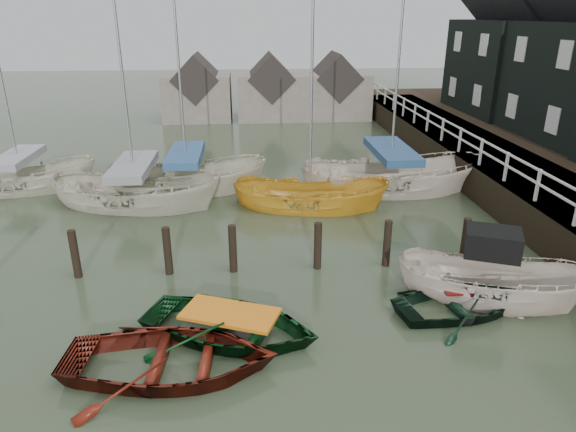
{
  "coord_description": "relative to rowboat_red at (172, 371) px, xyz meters",
  "views": [
    {
      "loc": [
        -0.7,
        -10.08,
        6.82
      ],
      "look_at": [
        0.4,
        3.59,
        1.4
      ],
      "focal_mm": 32.0,
      "sensor_mm": 36.0,
      "label": 1
    }
  ],
  "objects": [
    {
      "name": "ground",
      "position": [
        2.38,
        1.33,
        0.0
      ],
      "size": [
        120.0,
        120.0,
        0.0
      ],
      "primitive_type": "plane",
      "color": "#303B25",
      "rests_on": "ground"
    },
    {
      "name": "pier",
      "position": [
        11.85,
        11.33,
        0.71
      ],
      "size": [
        3.04,
        32.0,
        2.7
      ],
      "color": "black",
      "rests_on": "ground"
    },
    {
      "name": "mooring_pilings",
      "position": [
        1.26,
        4.33,
        0.5
      ],
      "size": [
        13.72,
        0.22,
        1.8
      ],
      "color": "black",
      "rests_on": "ground"
    },
    {
      "name": "far_sheds",
      "position": [
        3.21,
        27.33,
        1.86
      ],
      "size": [
        14.0,
        4.08,
        4.39
      ],
      "color": "#665B51",
      "rests_on": "ground"
    },
    {
      "name": "rowboat_red",
      "position": [
        0.0,
        0.0,
        0.0
      ],
      "size": [
        4.55,
        3.41,
        0.9
      ],
      "primitive_type": "imported",
      "rotation": [
        0.0,
        0.0,
        1.5
      ],
      "color": "#51150B",
      "rests_on": "ground"
    },
    {
      "name": "rowboat_green",
      "position": [
        1.18,
        1.15,
        0.0
      ],
      "size": [
        4.88,
        4.22,
        0.85
      ],
      "primitive_type": "imported",
      "rotation": [
        0.0,
        0.0,
        1.19
      ],
      "color": "black",
      "rests_on": "ground"
    },
    {
      "name": "rowboat_dkgreen",
      "position": [
        6.85,
        1.77,
        0.0
      ],
      "size": [
        3.88,
        3.09,
        0.72
      ],
      "primitive_type": "imported",
      "rotation": [
        0.0,
        0.0,
        1.76
      ],
      "color": "black",
      "rests_on": "ground"
    },
    {
      "name": "motorboat",
      "position": [
        7.66,
        2.18,
        0.09
      ],
      "size": [
        4.94,
        3.39,
        2.76
      ],
      "rotation": [
        0.0,
        0.0,
        1.18
      ],
      "color": "beige",
      "rests_on": "ground"
    },
    {
      "name": "sailboat_a",
      "position": [
        -2.6,
        10.04,
        0.06
      ],
      "size": [
        7.06,
        4.02,
        10.98
      ],
      "rotation": [
        0.0,
        0.0,
        1.33
      ],
      "color": "beige",
      "rests_on": "ground"
    },
    {
      "name": "sailboat_b",
      "position": [
        -0.84,
        11.7,
        0.06
      ],
      "size": [
        6.53,
        2.49,
        12.11
      ],
      "rotation": [
        0.0,
        0.0,
        1.57
      ],
      "color": "beige",
      "rests_on": "ground"
    },
    {
      "name": "sailboat_c",
      "position": [
        3.95,
        9.31,
        0.01
      ],
      "size": [
        6.16,
        3.38,
        9.86
      ],
      "rotation": [
        0.0,
        0.0,
        1.36
      ],
      "color": "gold",
      "rests_on": "ground"
    },
    {
      "name": "sailboat_d",
      "position": [
        7.47,
        11.02,
        0.06
      ],
      "size": [
        7.5,
        3.36,
        12.53
      ],
      "rotation": [
        0.0,
        0.0,
        1.48
      ],
      "color": "beige",
      "rests_on": "ground"
    },
    {
      "name": "sailboat_e",
      "position": [
        -7.66,
        12.27,
        0.06
      ],
      "size": [
        6.24,
        3.12,
        10.58
      ],
      "rotation": [
        0.0,
        0.0,
        1.72
      ],
      "color": "beige",
      "rests_on": "ground"
    }
  ]
}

